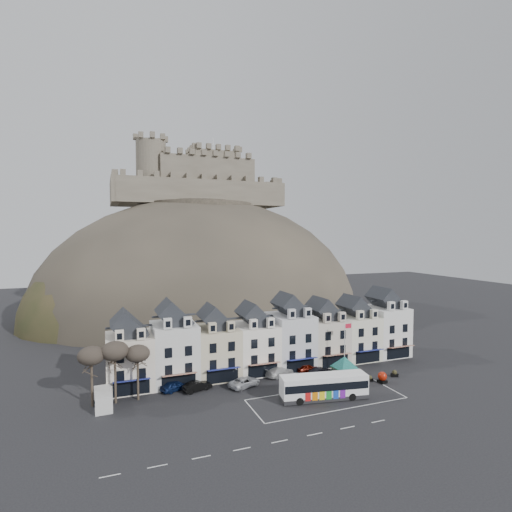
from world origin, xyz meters
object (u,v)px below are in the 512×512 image
(car_black, at_px, (197,386))
(car_maroon, at_px, (308,368))
(white_van, at_px, (103,399))
(red_buoy, at_px, (382,377))
(car_white, at_px, (280,371))
(car_charcoal, at_px, (321,372))
(car_navy, at_px, (175,385))
(flagpole, at_px, (345,344))
(bus, at_px, (324,386))
(bus_shelter, at_px, (344,362))
(car_silver, at_px, (245,382))

(car_black, distance_m, car_maroon, 19.35)
(white_van, height_order, car_maroon, white_van)
(red_buoy, xyz_separation_m, car_black, (-27.92, 7.21, -0.16))
(car_black, height_order, car_maroon, car_black)
(car_maroon, bearing_deg, car_black, 91.37)
(white_van, distance_m, car_white, 27.33)
(red_buoy, xyz_separation_m, car_charcoal, (-7.42, 6.04, -0.21))
(car_black, xyz_separation_m, car_charcoal, (20.51, -1.17, -0.06))
(car_navy, xyz_separation_m, car_black, (3.04, -1.33, -0.05))
(car_black, height_order, car_white, car_white)
(red_buoy, xyz_separation_m, flagpole, (-3.19, 5.59, 4.08))
(bus, bearing_deg, car_white, 110.60)
(flagpole, xyz_separation_m, white_van, (-37.84, 0.44, -3.84))
(bus_shelter, xyz_separation_m, white_van, (-35.46, 3.85, -2.11))
(bus, height_order, car_white, bus)
(flagpole, height_order, white_van, flagpole)
(flagpole, height_order, car_navy, flagpole)
(car_silver, distance_m, car_maroon, 12.40)
(bus, relative_size, car_silver, 2.46)
(bus_shelter, height_order, car_white, bus_shelter)
(red_buoy, bearing_deg, car_charcoal, 140.86)
(white_van, height_order, car_silver, white_van)
(car_black, distance_m, car_charcoal, 20.54)
(car_navy, distance_m, car_silver, 10.43)
(bus_shelter, distance_m, car_white, 10.70)
(car_silver, bearing_deg, flagpole, -115.33)
(bus_shelter, distance_m, car_navy, 26.29)
(red_buoy, height_order, car_navy, red_buoy)
(flagpole, height_order, car_maroon, flagpole)
(flagpole, xyz_separation_m, car_navy, (-27.77, 2.94, -4.19))
(car_silver, xyz_separation_m, car_charcoal, (13.38, -0.17, -0.05))
(car_silver, bearing_deg, car_navy, 53.76)
(car_white, bearing_deg, car_charcoal, -131.46)
(car_navy, distance_m, car_white, 17.14)
(bus_shelter, height_order, red_buoy, bus_shelter)
(car_navy, distance_m, car_black, 3.31)
(car_navy, bearing_deg, bus, -142.69)
(car_charcoal, bearing_deg, car_black, 89.26)
(bus_shelter, height_order, car_charcoal, bus_shelter)
(car_charcoal, bearing_deg, white_van, 92.54)
(car_navy, xyz_separation_m, car_white, (17.14, 0.00, -0.01))
(red_buoy, relative_size, car_charcoal, 0.42)
(flagpole, bearing_deg, car_maroon, 151.51)
(bus, height_order, white_van, bus)
(bus_shelter, bearing_deg, red_buoy, -26.17)
(white_van, bearing_deg, bus_shelter, -8.87)
(car_navy, relative_size, car_white, 0.86)
(flagpole, distance_m, car_silver, 18.12)
(flagpole, relative_size, car_silver, 1.69)
(bus_shelter, relative_size, flagpole, 0.75)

